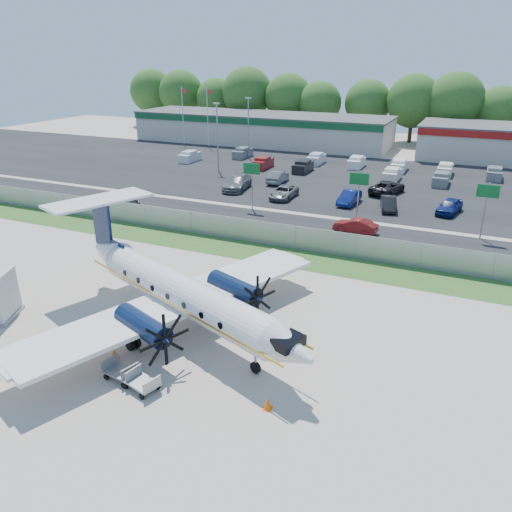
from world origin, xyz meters
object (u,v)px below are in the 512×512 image
at_px(aircraft, 180,292).
at_px(baggage_cart_far, 141,382).
at_px(baggage_cart_near, 122,372).
at_px(pushback_tug, 221,292).

distance_m(aircraft, baggage_cart_far, 6.21).
xyz_separation_m(baggage_cart_near, baggage_cart_far, (1.36, -0.28, -0.01)).
bearing_deg(baggage_cart_near, aircraft, 89.38).
bearing_deg(aircraft, baggage_cart_near, -90.62).
height_order(pushback_tug, baggage_cart_near, pushback_tug).
relative_size(pushback_tug, baggage_cart_near, 1.20).
distance_m(aircraft, pushback_tug, 4.71).
bearing_deg(pushback_tug, baggage_cart_near, -92.54).
relative_size(baggage_cart_near, baggage_cart_far, 0.98).
relative_size(aircraft, baggage_cart_far, 10.16).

